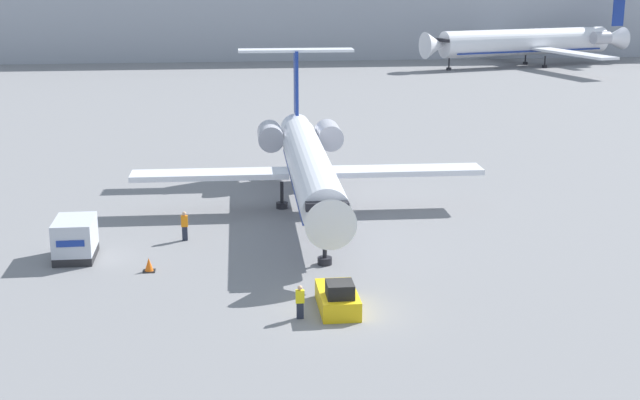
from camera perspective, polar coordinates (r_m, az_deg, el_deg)
ground_plane at (r=42.31m, az=1.36°, el=-7.28°), size 600.00×600.00×0.00m
terminal_building at (r=159.09m, az=-4.56°, el=12.05°), size 180.00×16.80×16.28m
airplane_main at (r=59.04m, az=-0.76°, el=2.46°), size 23.31×27.51×9.57m
pushback_tug at (r=42.58m, az=1.15°, el=-6.28°), size 1.80×3.70×1.63m
luggage_cart at (r=51.44m, az=-15.40°, el=-2.41°), size 2.13×3.22×2.27m
worker_near_tug at (r=41.46m, az=-1.29°, el=-6.51°), size 0.40×0.24×1.63m
worker_by_wing at (r=53.46m, az=-8.66°, el=-1.61°), size 0.40×0.25×1.77m
traffic_cone_left at (r=48.62m, az=-10.89°, el=-4.10°), size 0.65×0.65×0.76m
airplane_parked_far_left at (r=147.76m, az=13.26°, el=9.82°), size 37.12×37.26×11.05m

